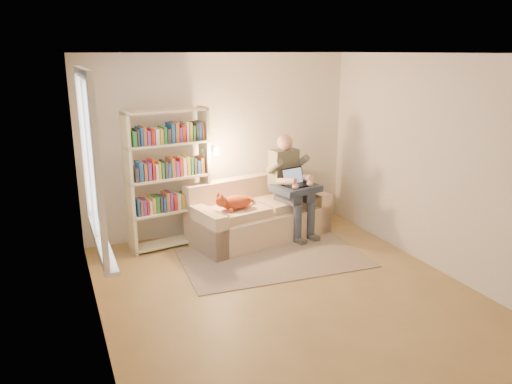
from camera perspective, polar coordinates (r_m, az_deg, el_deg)
name	(u,v)px	position (r m, az deg, el deg)	size (l,w,h in m)	color
floor	(287,292)	(5.74, 3.53, -11.38)	(4.50, 4.50, 0.00)	olive
ceiling	(291,53)	(5.11, 4.04, 15.54)	(4.00, 4.50, 0.02)	white
wall_left	(91,202)	(4.76, -18.33, -1.13)	(0.02, 4.50, 2.60)	silver
wall_right	(437,165)	(6.41, 20.02, 2.96)	(0.02, 4.50, 2.60)	silver
wall_back	(220,145)	(7.31, -4.15, 5.37)	(4.00, 0.02, 2.60)	silver
wall_front	(442,260)	(3.52, 20.49, -7.32)	(4.00, 0.02, 2.60)	silver
window	(94,188)	(4.93, -18.00, 0.40)	(0.12, 1.52, 1.69)	white
sofa	(258,217)	(7.23, 0.22, -2.83)	(2.13, 1.29, 0.84)	beige
person	(289,180)	(7.23, 3.84, 1.38)	(0.53, 0.72, 1.47)	#6A6F5A
cat	(234,202)	(6.77, -2.50, -1.17)	(0.64, 0.33, 0.24)	#D65529
blanket	(296,188)	(7.15, 4.63, 0.45)	(0.61, 0.50, 0.09)	#293448
laptop	(296,181)	(7.13, 4.59, 1.27)	(0.42, 0.35, 0.32)	black
bookshelf	(169,172)	(6.80, -9.97, 2.25)	(1.29, 0.46, 1.90)	beige
rug	(274,258)	(6.59, 2.09, -7.58)	(2.36, 1.39, 0.01)	gray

